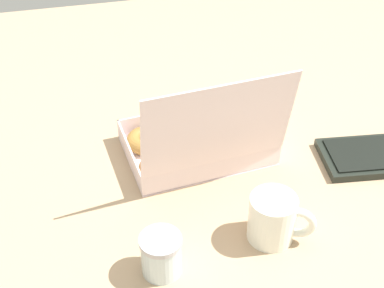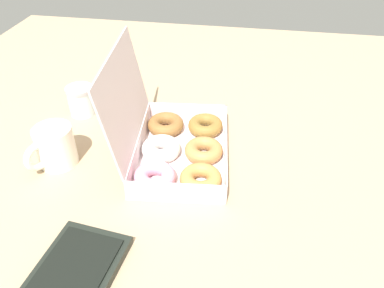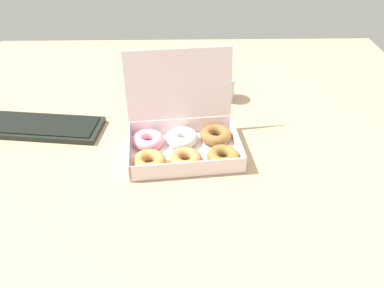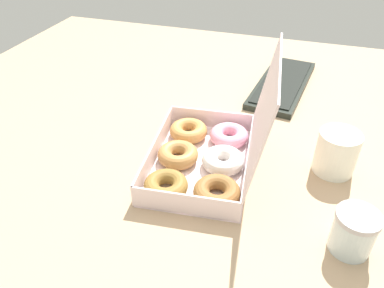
# 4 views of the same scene
# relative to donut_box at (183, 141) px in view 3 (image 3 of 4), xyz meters

# --- Properties ---
(ground_plane) EXTENTS (1.80, 1.80, 0.02)m
(ground_plane) POSITION_rel_donut_box_xyz_m (0.02, -0.01, -0.04)
(ground_plane) COLOR tan
(donut_box) EXTENTS (0.34, 0.29, 0.27)m
(donut_box) POSITION_rel_donut_box_xyz_m (0.00, 0.00, 0.00)
(donut_box) COLOR white
(donut_box) RESTS_ON ground_plane
(keyboard) EXTENTS (0.39, 0.18, 0.02)m
(keyboard) POSITION_rel_donut_box_xyz_m (-0.45, 0.12, -0.02)
(keyboard) COLOR black
(keyboard) RESTS_ON ground_plane
(coffee_mug) EXTENTS (0.12, 0.09, 0.10)m
(coffee_mug) POSITION_rel_donut_box_xyz_m (-0.08, 0.28, 0.02)
(coffee_mug) COLOR white
(coffee_mug) RESTS_ON ground_plane
(glass_jar) EXTENTS (0.08, 0.08, 0.08)m
(glass_jar) POSITION_rel_donut_box_xyz_m (0.15, 0.30, 0.01)
(glass_jar) COLOR silver
(glass_jar) RESTS_ON ground_plane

